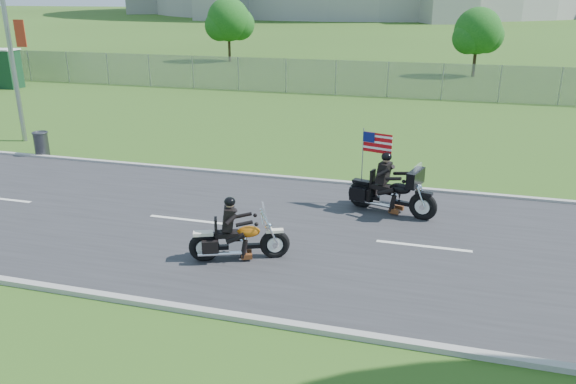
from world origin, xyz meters
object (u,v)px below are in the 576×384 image
(motorcycle_lead, at_px, (238,240))
(trash_can, at_px, (41,144))
(porta_toilet_a, at_px, (9,69))
(motorcycle_follow, at_px, (391,193))

(motorcycle_lead, height_order, trash_can, motorcycle_lead)
(porta_toilet_a, height_order, trash_can, porta_toilet_a)
(porta_toilet_a, height_order, motorcycle_follow, porta_toilet_a)
(motorcycle_follow, bearing_deg, porta_toilet_a, 164.99)
(motorcycle_follow, xyz_separation_m, trash_can, (-12.85, 2.33, -0.14))
(motorcycle_lead, distance_m, motorcycle_follow, 4.78)
(motorcycle_follow, bearing_deg, motorcycle_lead, -112.65)
(trash_can, bearing_deg, motorcycle_lead, -31.59)
(motorcycle_lead, xyz_separation_m, trash_can, (-9.86, 6.06, -0.05))
(motorcycle_lead, xyz_separation_m, motorcycle_follow, (2.99, 3.74, 0.10))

